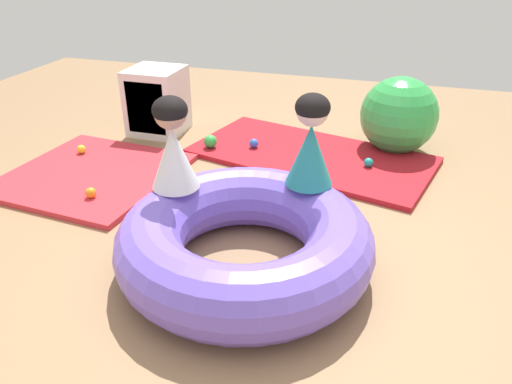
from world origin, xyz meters
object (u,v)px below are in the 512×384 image
Objects in this scene: child_in_teal at (311,141)px; play_ball_teal at (368,162)px; play_ball_green at (210,141)px; inflatable_cushion at (245,241)px; play_ball_blue at (254,143)px; play_ball_yellow at (81,149)px; storage_cube at (156,102)px; child_in_white at (173,144)px; play_ball_orange at (91,193)px; exercise_ball_large at (399,115)px.

child_in_teal reaches higher than play_ball_teal.
child_in_teal is 1.49m from play_ball_green.
play_ball_blue is at bearing 105.35° from inflatable_cushion.
play_ball_yellow is 0.64× the size of play_ball_green.
play_ball_green is 0.69m from storage_cube.
play_ball_green is (-0.30, 1.24, -0.50)m from child_in_white.
play_ball_blue is (-0.65, 1.09, -0.52)m from child_in_teal.
child_in_teal reaches higher than play_ball_orange.
inflatable_cushion is at bearing -74.65° from play_ball_blue.
play_ball_orange is (-0.74, 0.23, -0.52)m from child_in_white.
storage_cube is (-1.35, 1.68, 0.11)m from inflatable_cushion.
child_in_teal is 7.63× the size of play_ball_yellow.
play_ball_teal is 0.64× the size of play_ball_green.
child_in_teal reaches higher than inflatable_cushion.
play_ball_green is at bearing -161.97° from exercise_ball_large.
storage_cube is at bearing 171.47° from play_ball_teal.
child_in_white is at bearing 160.36° from inflatable_cushion.
play_ball_orange is (-1.43, -0.02, -0.52)m from child_in_teal.
play_ball_teal is (0.50, 1.40, -0.10)m from inflatable_cushion.
play_ball_yellow is at bearing -156.70° from play_ball_green.
storage_cube is (-0.91, 1.52, -0.32)m from child_in_white.
play_ball_orange is at bearing 123.68° from child_in_white.
inflatable_cushion is 19.71× the size of play_ball_teal.
storage_cube is at bearing 155.29° from play_ball_green.
play_ball_yellow is 0.95× the size of play_ball_orange.
play_ball_blue is at bearing 21.65° from play_ball_yellow.
exercise_ball_large is 1.08× the size of storage_cube.
play_ball_blue is 0.98m from storage_cube.
child_in_white is 0.84× the size of exercise_ball_large.
inflatable_cushion is 2.20× the size of exercise_ball_large.
play_ball_yellow is 0.99× the size of play_ball_teal.
play_ball_blue is at bearing 16.87° from play_ball_green.
exercise_ball_large is at bearing 70.16° from inflatable_cushion.
child_in_white is 7.18× the size of play_ball_orange.
play_ball_green is at bearing 64.59° from child_in_white.
inflatable_cushion is at bearing -61.94° from play_ball_green.
child_in_teal is at bearing -106.42° from exercise_ball_large.
play_ball_yellow is 1.35m from play_ball_blue.
child_in_white is 7.54× the size of play_ball_teal.
storage_cube reaches higher than play_ball_blue.
exercise_ball_large is at bearing 5.16° from storage_cube.
play_ball_teal is 0.95× the size of play_ball_orange.
play_ball_blue is 1.16m from exercise_ball_large.
play_ball_green is at bearing -24.71° from storage_cube.
inflatable_cushion reaches higher than play_ball_orange.
play_ball_teal is 0.92× the size of play_ball_blue.
play_ball_blue is at bearing 173.72° from play_ball_teal.
play_ball_teal is 1.89m from storage_cube.
child_in_teal is 1.15m from play_ball_teal.
storage_cube is at bearing 169.31° from play_ball_blue.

